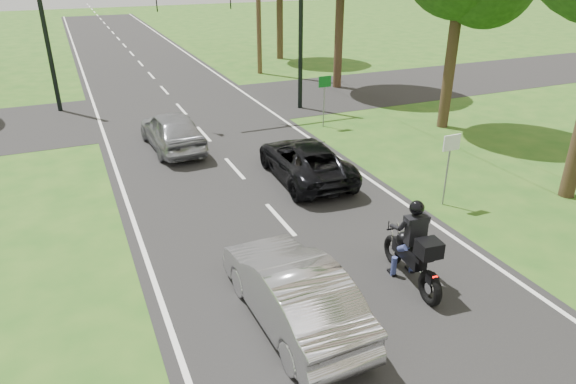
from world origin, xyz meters
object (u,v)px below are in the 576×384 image
object	(u,v)px
silver_sedan	(293,291)
traffic_signal	(261,18)
dark_suv	(305,160)
sign_white	(450,153)
motorcycle_rider	(414,252)
silver_suv	(172,130)
sign_green	(325,89)

from	to	relation	value
silver_sedan	traffic_signal	bearing A→B (deg)	-110.70
dark_suv	traffic_signal	size ratio (longest dim) A/B	0.69
silver_sedan	traffic_signal	xyz separation A→B (m)	(4.75, 14.01, 3.43)
traffic_signal	sign_white	distance (m)	11.39
motorcycle_rider	dark_suv	bearing A→B (deg)	92.68
silver_sedan	sign_white	bearing A→B (deg)	-155.87
motorcycle_rider	silver_suv	world-z (taller)	motorcycle_rider
motorcycle_rider	silver_suv	bearing A→B (deg)	111.32
motorcycle_rider	traffic_signal	bearing A→B (deg)	88.28
silver_suv	motorcycle_rider	bearing A→B (deg)	102.13
motorcycle_rider	sign_white	distance (m)	4.38
silver_suv	traffic_signal	bearing A→B (deg)	-149.78
motorcycle_rider	silver_sedan	xyz separation A→B (m)	(-2.91, -0.12, -0.08)
motorcycle_rider	sign_green	world-z (taller)	sign_green
dark_suv	sign_green	xyz separation A→B (m)	(3.06, 4.66, 0.97)
silver_sedan	silver_suv	xyz separation A→B (m)	(-0.05, 10.82, 0.02)
sign_green	dark_suv	bearing A→B (deg)	-123.32
sign_white	silver_suv	bearing A→B (deg)	128.24
silver_suv	sign_white	world-z (taller)	sign_white
dark_suv	silver_suv	size ratio (longest dim) A/B	1.05
silver_sedan	sign_white	xyz separation A→B (m)	(6.12, 3.00, 0.89)
dark_suv	traffic_signal	world-z (taller)	traffic_signal
dark_suv	silver_sedan	xyz separation A→B (m)	(-3.25, -6.34, 0.08)
dark_suv	silver_sedan	world-z (taller)	silver_sedan
sign_white	sign_green	bearing A→B (deg)	88.57
dark_suv	sign_white	xyz separation A→B (m)	(2.86, -3.34, 0.97)
silver_sedan	silver_suv	bearing A→B (deg)	-91.69
silver_sedan	silver_suv	world-z (taller)	silver_suv
dark_suv	silver_suv	world-z (taller)	silver_suv
traffic_signal	motorcycle_rider	bearing A→B (deg)	-97.54
traffic_signal	sign_white	xyz separation A→B (m)	(1.36, -11.02, -2.54)
sign_white	silver_sedan	bearing A→B (deg)	-153.91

